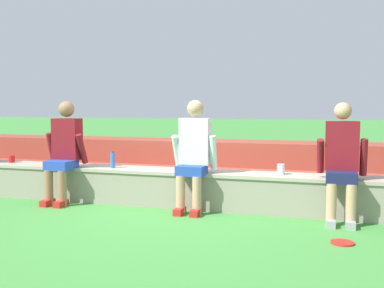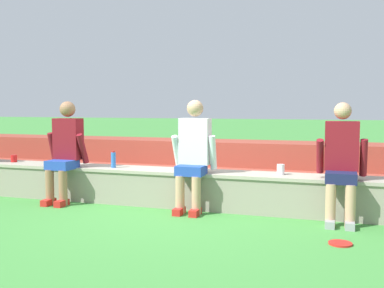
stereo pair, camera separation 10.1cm
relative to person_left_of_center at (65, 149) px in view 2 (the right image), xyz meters
The scene contains 11 objects.
ground_plane 1.75m from the person_left_of_center, ahead, with size 80.00×80.00×0.00m, color #428E3D.
stone_seating_wall 1.68m from the person_left_of_center, ahead, with size 8.43×0.51×0.47m.
brick_bleachers 2.22m from the person_left_of_center, 43.22° to the left, with size 10.83×1.53×0.75m.
person_left_of_center is the anchor object (origin of this frame).
person_center 1.81m from the person_left_of_center, ahead, with size 0.55×0.53×1.37m.
person_right_of_center 3.54m from the person_left_of_center, ahead, with size 0.55×0.58×1.34m.
water_bottle_mid_left 0.67m from the person_left_of_center, 17.06° to the left, with size 0.07×0.07×0.23m.
water_bottle_near_left 0.47m from the person_left_of_center, 136.68° to the left, with size 0.07×0.07×0.24m.
plastic_cup_right_end 2.87m from the person_left_of_center, ahead, with size 0.09×0.09×0.13m, color white.
plastic_cup_middle 1.13m from the person_left_of_center, 165.35° to the left, with size 0.09×0.09×0.11m, color red.
frisbee 3.72m from the person_left_of_center, 13.38° to the right, with size 0.22×0.22×0.02m, color red.
Camera 2 is at (1.93, -5.26, 1.30)m, focal length 42.44 mm.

